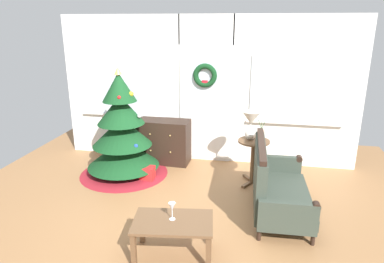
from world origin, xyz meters
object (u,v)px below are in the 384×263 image
settee_sofa (274,185)px  gift_box (147,173)px  coffee_table (173,226)px  flower_vase (261,135)px  dresser_cabinet (164,141)px  table_lamp (251,121)px  christmas_tree (122,138)px  wine_glass (172,207)px  side_table (253,153)px

settee_sofa → gift_box: (-1.94, 0.61, -0.26)m
coffee_table → flower_vase: bearing=65.0°
dresser_cabinet → settee_sofa: (1.87, -1.40, -0.01)m
table_lamp → flower_vase: size_ratio=1.26×
flower_vase → coffee_table: 2.15m
christmas_tree → wine_glass: size_ratio=9.08×
flower_vase → wine_glass: size_ratio=1.79×
settee_sofa → table_lamp: 1.11m
dresser_cabinet → wine_glass: dresser_cabinet is taller
gift_box → christmas_tree: bearing=159.5°
christmas_tree → coffee_table: (1.32, -1.93, -0.27)m
dresser_cabinet → gift_box: (-0.07, -0.79, -0.28)m
coffee_table → dresser_cabinet: bearing=107.2°
dresser_cabinet → settee_sofa: size_ratio=0.61×
side_table → flower_vase: flower_vase is taller
flower_vase → coffee_table: bearing=-115.0°
coffee_table → gift_box: bearing=116.0°
table_lamp → wine_glass: size_ratio=2.26×
side_table → flower_vase: (0.10, -0.06, 0.32)m
side_table → wine_glass: (-0.80, -1.93, 0.06)m
christmas_tree → coffee_table: bearing=-55.7°
side_table → flower_vase: 0.34m
dresser_cabinet → wine_glass: size_ratio=4.70×
dresser_cabinet → christmas_tree: bearing=-130.4°
gift_box → flower_vase: bearing=4.7°
wine_glass → flower_vase: bearing=64.4°
dresser_cabinet → flower_vase: size_ratio=2.62×
settee_sofa → gift_box: 2.05m
christmas_tree → coffee_table: 2.35m
side_table → coffee_table: 2.12m
gift_box → wine_glass: bearing=-64.0°
settee_sofa → wine_glass: 1.57m
settee_sofa → coffee_table: 1.57m
side_table → table_lamp: 0.49m
settee_sofa → flower_vase: (-0.19, 0.76, 0.45)m
wine_glass → gift_box: bearing=116.0°
christmas_tree → gift_box: size_ratio=7.96×
settee_sofa → side_table: bearing=109.7°
flower_vase → wine_glass: flower_vase is taller
table_lamp → side_table: bearing=-33.7°
dresser_cabinet → table_lamp: size_ratio=2.08×
side_table → gift_box: size_ratio=3.17×
coffee_table → gift_box: (-0.86, 1.76, -0.25)m
table_lamp → gift_box: table_lamp is taller
table_lamp → coffee_table: size_ratio=0.49×
dresser_cabinet → side_table: size_ratio=1.30×
flower_vase → table_lamp: bearing=148.0°
dresser_cabinet → gift_box: 0.84m
side_table → wine_glass: bearing=-112.5°
coffee_table → wine_glass: 0.21m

